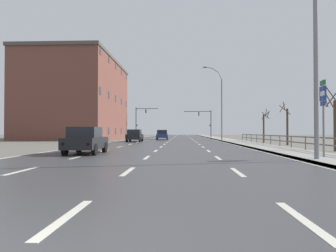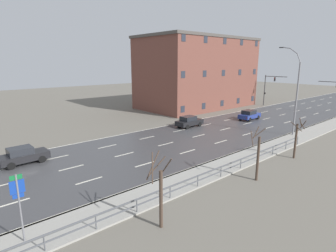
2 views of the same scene
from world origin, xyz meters
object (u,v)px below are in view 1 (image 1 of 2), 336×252
Objects in this scene: traffic_signal_left at (140,118)px; car_far_left at (86,140)px; highway_sign at (323,108)px; brick_building at (78,100)px; car_mid_centre at (162,135)px; car_distant at (135,136)px; street_lamp_foreground at (312,44)px; street_lamp_midground at (220,104)px; traffic_signal_right at (206,119)px.

traffic_signal_left is 47.98m from car_far_left.
brick_building is (-24.72, 38.97, 4.50)m from highway_sign.
car_mid_centre is 1.02× the size of car_distant.
street_lamp_foreground is 28.59m from car_distant.
highway_sign is 0.90× the size of car_far_left.
car_far_left is at bearing -111.74° from street_lamp_midground.
car_distant is (-11.03, -26.94, -3.10)m from traffic_signal_right.
street_lamp_foreground is at bearing -21.51° from car_far_left.
street_lamp_midground is 20.47m from traffic_signal_right.
brick_building is (-23.11, -12.58, 3.00)m from traffic_signal_right.
street_lamp_midground is at bearing 90.07° from street_lamp_foreground.
highway_sign is 0.91× the size of car_distant.
brick_building is (-12.49, 36.01, 6.10)m from car_far_left.
street_lamp_midground is 2.90× the size of highway_sign.
street_lamp_foreground is 2.51× the size of car_mid_centre.
car_far_left is 38.60m from brick_building.
traffic_signal_left reaches higher than traffic_signal_right.
street_lamp_foreground is 1.64× the size of traffic_signal_left.
car_far_left is (-12.23, 2.96, -1.60)m from highway_sign.
highway_sign is 46.36m from brick_building.
street_lamp_midground is at bearing -53.46° from traffic_signal_left.
car_far_left is at bearing -97.02° from car_mid_centre.
brick_building reaches higher than car_distant.
car_distant is at bearing -83.74° from traffic_signal_left.
traffic_signal_left is at bearing -176.57° from traffic_signal_right.
street_lamp_foreground is at bearing -66.15° from car_distant.
highway_sign is 53.06m from traffic_signal_left.
street_lamp_midground is 1.70× the size of traffic_signal_left.
car_far_left is (-11.24, -28.18, -4.48)m from street_lamp_midground.
street_lamp_foreground is at bearing -74.33° from traffic_signal_left.
car_mid_centre is at bearing -13.56° from brick_building.
traffic_signal_left is (-13.89, -0.83, 0.25)m from traffic_signal_right.
highway_sign is 0.90× the size of car_mid_centre.
traffic_signal_right reaches higher than car_distant.
car_mid_centre is (-8.84, 4.24, -4.48)m from street_lamp_midground.
street_lamp_foreground is 12.75m from car_far_left.
car_distant is (-12.63, 24.61, -1.60)m from highway_sign.
brick_building reaches higher than street_lamp_midground.
highway_sign is 12.68m from car_far_left.
car_mid_centre is (5.67, -15.34, -3.35)m from traffic_signal_left.
car_far_left is at bearing -102.33° from traffic_signal_right.
car_mid_centre is (-9.83, 35.37, -1.60)m from highway_sign.
street_lamp_midground is 24.39m from traffic_signal_left.
traffic_signal_left is (-14.51, 19.58, -1.13)m from street_lamp_midground.
traffic_signal_right is 1.39× the size of car_mid_centre.
traffic_signal_right reaches higher than car_mid_centre.
street_lamp_foreground is at bearing -89.28° from traffic_signal_right.
street_lamp_foreground reaches higher than highway_sign.
car_far_left and car_distant have the same top height.
traffic_signal_left is 1.54× the size of car_far_left.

